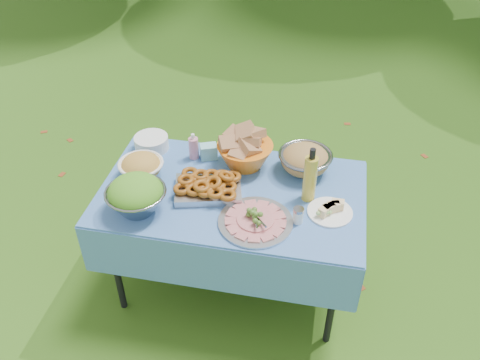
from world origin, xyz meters
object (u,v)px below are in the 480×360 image
picnic_table (232,240)px  oil_bottle (310,175)px  charcuterie_platter (256,216)px  plate_stack (151,143)px  salad_bowl (136,195)px  bread_bowl (245,150)px  pasta_bowl_steel (305,159)px

picnic_table → oil_bottle: (0.42, 0.02, 0.54)m
picnic_table → charcuterie_platter: charcuterie_platter is taller
plate_stack → charcuterie_platter: size_ratio=0.53×
salad_bowl → bread_bowl: bearing=46.4°
picnic_table → pasta_bowl_steel: (0.38, 0.27, 0.46)m
picnic_table → bread_bowl: (0.03, 0.26, 0.49)m
bread_bowl → charcuterie_platter: (0.15, -0.48, -0.07)m
charcuterie_platter → oil_bottle: 0.37m
salad_bowl → plate_stack: (-0.11, 0.56, -0.06)m
salad_bowl → oil_bottle: 0.92m
picnic_table → oil_bottle: 0.69m
bread_bowl → oil_bottle: size_ratio=1.01×
pasta_bowl_steel → charcuterie_platter: bearing=-112.4°
picnic_table → oil_bottle: bearing=3.0°
bread_bowl → charcuterie_platter: bread_bowl is taller
salad_bowl → pasta_bowl_steel: size_ratio=1.03×
salad_bowl → charcuterie_platter: 0.63m
plate_stack → oil_bottle: oil_bottle is taller
charcuterie_platter → salad_bowl: bearing=-177.9°
picnic_table → pasta_bowl_steel: bearing=35.4°
plate_stack → picnic_table: bearing=-28.6°
pasta_bowl_steel → picnic_table: bearing=-144.6°
pasta_bowl_steel → oil_bottle: 0.26m
salad_bowl → bread_bowl: bread_bowl is taller
salad_bowl → charcuterie_platter: size_ratio=0.81×
charcuterie_platter → pasta_bowl_steel: bearing=67.6°
picnic_table → bread_bowl: bread_bowl is taller
charcuterie_platter → oil_bottle: bearing=45.0°
salad_bowl → plate_stack: bearing=101.6°
salad_bowl → oil_bottle: oil_bottle is taller
bread_bowl → charcuterie_platter: bearing=-73.0°
picnic_table → pasta_bowl_steel: 0.65m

